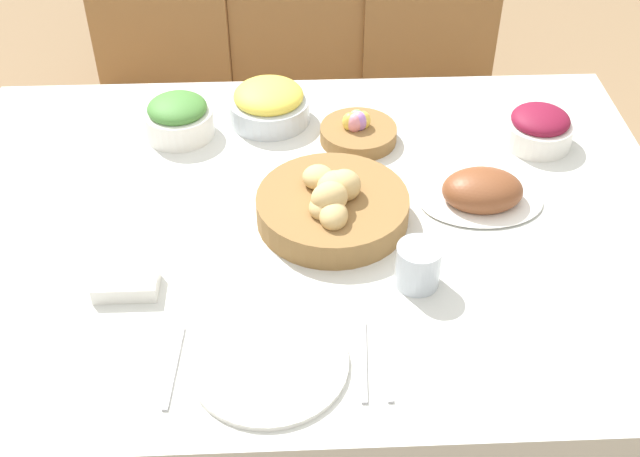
# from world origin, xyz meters

# --- Properties ---
(ground_plane) EXTENTS (12.00, 12.00, 0.00)m
(ground_plane) POSITION_xyz_m (0.00, 0.00, 0.00)
(ground_plane) COLOR #937551
(dining_table) EXTENTS (1.53, 1.11, 0.73)m
(dining_table) POSITION_xyz_m (0.00, 0.00, 0.37)
(dining_table) COLOR silver
(dining_table) RESTS_ON ground
(chair_far_center) EXTENTS (0.43, 0.43, 1.00)m
(chair_far_center) POSITION_xyz_m (0.01, 0.87, 0.53)
(chair_far_center) COLOR olive
(chair_far_center) RESTS_ON ground
(chair_far_left) EXTENTS (0.45, 0.45, 1.00)m
(chair_far_left) POSITION_xyz_m (-0.43, 0.87, 0.53)
(chair_far_left) COLOR olive
(chair_far_left) RESTS_ON ground
(chair_far_right) EXTENTS (0.44, 0.44, 1.00)m
(chair_far_right) POSITION_xyz_m (0.41, 0.87, 0.53)
(chair_far_right) COLOR olive
(chair_far_right) RESTS_ON ground
(bread_basket) EXTENTS (0.31, 0.31, 0.12)m
(bread_basket) POSITION_xyz_m (0.05, -0.01, 0.77)
(bread_basket) COLOR olive
(bread_basket) RESTS_ON dining_table
(egg_basket) EXTENTS (0.18, 0.18, 0.08)m
(egg_basket) POSITION_xyz_m (0.12, 0.28, 0.76)
(egg_basket) COLOR olive
(egg_basket) RESTS_ON dining_table
(ham_platter) EXTENTS (0.26, 0.18, 0.08)m
(ham_platter) POSITION_xyz_m (0.36, 0.03, 0.76)
(ham_platter) COLOR white
(ham_platter) RESTS_ON dining_table
(beet_salad_bowl) EXTENTS (0.16, 0.16, 0.09)m
(beet_salad_bowl) POSITION_xyz_m (0.53, 0.25, 0.77)
(beet_salad_bowl) COLOR white
(beet_salad_bowl) RESTS_ON dining_table
(green_salad_bowl) EXTENTS (0.16, 0.16, 0.09)m
(green_salad_bowl) POSITION_xyz_m (-0.29, 0.32, 0.78)
(green_salad_bowl) COLOR white
(green_salad_bowl) RESTS_ON dining_table
(pineapple_bowl) EXTENTS (0.19, 0.19, 0.10)m
(pineapple_bowl) POSITION_xyz_m (-0.08, 0.37, 0.78)
(pineapple_bowl) COLOR silver
(pineapple_bowl) RESTS_ON dining_table
(dinner_plate) EXTENTS (0.27, 0.27, 0.01)m
(dinner_plate) POSITION_xyz_m (-0.08, -0.38, 0.74)
(dinner_plate) COLOR white
(dinner_plate) RESTS_ON dining_table
(fork) EXTENTS (0.02, 0.18, 0.00)m
(fork) POSITION_xyz_m (-0.24, -0.38, 0.73)
(fork) COLOR #B7B7BC
(fork) RESTS_ON dining_table
(knife) EXTENTS (0.02, 0.18, 0.00)m
(knife) POSITION_xyz_m (0.08, -0.38, 0.73)
(knife) COLOR #B7B7BC
(knife) RESTS_ON dining_table
(spoon) EXTENTS (0.02, 0.18, 0.00)m
(spoon) POSITION_xyz_m (0.11, -0.38, 0.73)
(spoon) COLOR #B7B7BC
(spoon) RESTS_ON dining_table
(drinking_cup) EXTENTS (0.08, 0.08, 0.09)m
(drinking_cup) POSITION_xyz_m (0.19, -0.20, 0.78)
(drinking_cup) COLOR silver
(drinking_cup) RESTS_ON dining_table
(butter_dish) EXTENTS (0.12, 0.07, 0.03)m
(butter_dish) POSITION_xyz_m (-0.34, -0.20, 0.75)
(butter_dish) COLOR white
(butter_dish) RESTS_ON dining_table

